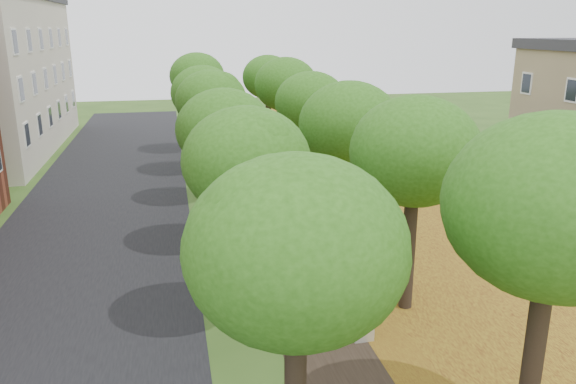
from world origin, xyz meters
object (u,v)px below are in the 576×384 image
car_red (545,214)px  car_grey (528,195)px  car_white (467,176)px  bench (351,311)px

car_red → car_grey: 3.24m
car_grey → car_white: size_ratio=0.91×
car_red → car_white: car_red is taller
car_grey → car_white: (-1.12, 3.67, 0.03)m
car_grey → car_red: bearing=158.7°
car_red → car_white: size_ratio=0.97×
bench → car_white: 16.40m
car_red → car_white: (0.15, 6.65, -0.10)m
car_red → bench: bearing=125.3°
bench → car_red: size_ratio=0.45×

